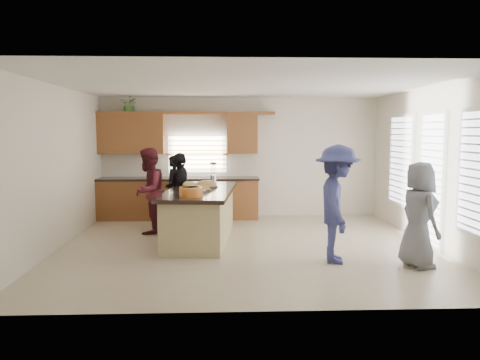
{
  "coord_description": "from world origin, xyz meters",
  "views": [
    {
      "loc": [
        -0.45,
        -8.06,
        2.02
      ],
      "look_at": [
        -0.11,
        0.23,
        1.15
      ],
      "focal_mm": 35.0,
      "sensor_mm": 36.0,
      "label": 1
    }
  ],
  "objects_px": {
    "woman_left_mid": "(149,191)",
    "woman_right_back": "(337,204)",
    "woman_left_back": "(174,190)",
    "salad_bowl": "(191,191)",
    "woman_left_front": "(180,192)",
    "woman_right_front": "(419,215)",
    "island": "(200,216)"
  },
  "relations": [
    {
      "from": "woman_left_back",
      "to": "woman_right_back",
      "type": "distance_m",
      "value": 4.2
    },
    {
      "from": "woman_left_back",
      "to": "woman_right_front",
      "type": "distance_m",
      "value": 5.24
    },
    {
      "from": "woman_right_back",
      "to": "woman_right_front",
      "type": "relative_size",
      "value": 1.15
    },
    {
      "from": "woman_left_back",
      "to": "woman_left_front",
      "type": "xyz_separation_m",
      "value": [
        0.22,
        -0.82,
        0.05
      ]
    },
    {
      "from": "salad_bowl",
      "to": "woman_left_mid",
      "type": "bearing_deg",
      "value": 120.54
    },
    {
      "from": "island",
      "to": "woman_left_back",
      "type": "height_order",
      "value": "woman_left_back"
    },
    {
      "from": "island",
      "to": "woman_left_mid",
      "type": "height_order",
      "value": "woman_left_mid"
    },
    {
      "from": "island",
      "to": "woman_right_front",
      "type": "bearing_deg",
      "value": -23.12
    },
    {
      "from": "salad_bowl",
      "to": "woman_right_front",
      "type": "xyz_separation_m",
      "value": [
        3.41,
        -0.92,
        -0.25
      ]
    },
    {
      "from": "island",
      "to": "woman_left_mid",
      "type": "bearing_deg",
      "value": 153.64
    },
    {
      "from": "woman_left_back",
      "to": "woman_right_back",
      "type": "bearing_deg",
      "value": 22.24
    },
    {
      "from": "woman_left_front",
      "to": "woman_right_back",
      "type": "xyz_separation_m",
      "value": [
        2.6,
        -2.3,
        0.11
      ]
    },
    {
      "from": "woman_left_front",
      "to": "woman_right_front",
      "type": "bearing_deg",
      "value": 50.44
    },
    {
      "from": "woman_left_back",
      "to": "woman_right_back",
      "type": "height_order",
      "value": "woman_right_back"
    },
    {
      "from": "woman_left_mid",
      "to": "woman_right_back",
      "type": "height_order",
      "value": "woman_right_back"
    },
    {
      "from": "woman_left_mid",
      "to": "woman_left_front",
      "type": "bearing_deg",
      "value": 114.56
    },
    {
      "from": "woman_right_front",
      "to": "salad_bowl",
      "type": "bearing_deg",
      "value": 65.13
    },
    {
      "from": "woman_left_mid",
      "to": "woman_right_back",
      "type": "distance_m",
      "value": 3.89
    },
    {
      "from": "salad_bowl",
      "to": "woman_left_front",
      "type": "height_order",
      "value": "woman_left_front"
    },
    {
      "from": "salad_bowl",
      "to": "woman_right_front",
      "type": "bearing_deg",
      "value": -15.04
    },
    {
      "from": "woman_left_mid",
      "to": "island",
      "type": "bearing_deg",
      "value": 72.34
    },
    {
      "from": "woman_left_front",
      "to": "island",
      "type": "bearing_deg",
      "value": 24.66
    },
    {
      "from": "woman_left_mid",
      "to": "woman_right_back",
      "type": "bearing_deg",
      "value": 70.44
    },
    {
      "from": "woman_left_mid",
      "to": "woman_left_back",
      "type": "bearing_deg",
      "value": 171.51
    },
    {
      "from": "woman_left_front",
      "to": "salad_bowl",
      "type": "bearing_deg",
      "value": 6.25
    },
    {
      "from": "salad_bowl",
      "to": "woman_right_front",
      "type": "distance_m",
      "value": 3.54
    },
    {
      "from": "island",
      "to": "woman_left_front",
      "type": "relative_size",
      "value": 1.76
    },
    {
      "from": "salad_bowl",
      "to": "woman_left_back",
      "type": "xyz_separation_m",
      "value": [
        -0.54,
        2.52,
        -0.29
      ]
    },
    {
      "from": "woman_left_back",
      "to": "woman_left_mid",
      "type": "xyz_separation_m",
      "value": [
        -0.4,
        -0.93,
        0.1
      ]
    },
    {
      "from": "salad_bowl",
      "to": "woman_right_back",
      "type": "bearing_deg",
      "value": -14.78
    },
    {
      "from": "woman_left_back",
      "to": "woman_right_front",
      "type": "xyz_separation_m",
      "value": [
        3.96,
        -3.44,
        0.04
      ]
    },
    {
      "from": "woman_left_back",
      "to": "woman_right_back",
      "type": "xyz_separation_m",
      "value": [
        2.81,
        -3.12,
        0.16
      ]
    }
  ]
}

